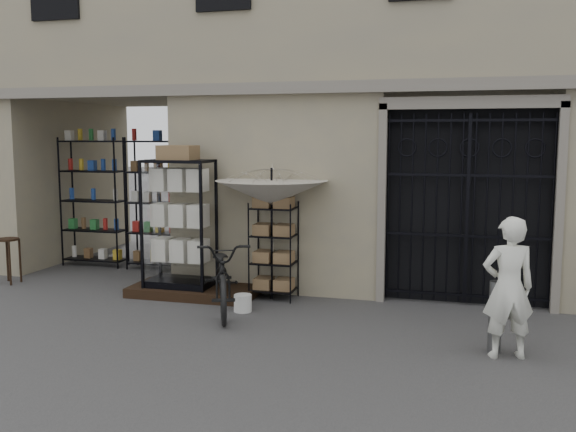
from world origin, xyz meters
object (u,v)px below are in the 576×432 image
(display_cabinet, at_px, (179,230))
(market_umbrella, at_px, (272,186))
(bicycle, at_px, (224,312))
(wooden_stool, at_px, (8,260))
(wire_rack, at_px, (274,252))
(white_bucket, at_px, (243,303))
(steel_bollard, at_px, (495,317))
(shopkeeper, at_px, (505,357))

(display_cabinet, height_order, market_umbrella, market_umbrella)
(display_cabinet, relative_size, market_umbrella, 0.89)
(bicycle, bearing_deg, wooden_stool, 147.50)
(market_umbrella, bearing_deg, wire_rack, 64.40)
(white_bucket, bearing_deg, wooden_stool, 172.09)
(display_cabinet, relative_size, wire_rack, 1.44)
(market_umbrella, relative_size, bicycle, 1.20)
(bicycle, distance_m, wooden_stool, 4.30)
(steel_bollard, xyz_separation_m, shopkeeper, (0.12, -0.14, -0.43))
(wooden_stool, bearing_deg, shopkeeper, -11.54)
(market_umbrella, distance_m, steel_bollard, 3.89)
(white_bucket, distance_m, shopkeeper, 3.70)
(bicycle, bearing_deg, display_cabinet, 121.35)
(wire_rack, xyz_separation_m, shopkeeper, (3.34, -1.87, -0.74))
(display_cabinet, relative_size, bicycle, 1.06)
(wire_rack, distance_m, shopkeeper, 3.90)
(wire_rack, bearing_deg, wooden_stool, -175.16)
(display_cabinet, height_order, shopkeeper, display_cabinet)
(steel_bollard, relative_size, shopkeeper, 0.52)
(display_cabinet, bearing_deg, steel_bollard, 0.65)
(white_bucket, height_order, wooden_stool, wooden_stool)
(market_umbrella, height_order, bicycle, market_umbrella)
(wooden_stool, distance_m, steel_bollard, 8.05)
(display_cabinet, distance_m, wooden_stool, 3.27)
(steel_bollard, bearing_deg, display_cabinet, 162.20)
(display_cabinet, xyz_separation_m, market_umbrella, (1.47, 0.17, 0.71))
(display_cabinet, distance_m, market_umbrella, 1.64)
(wooden_stool, bearing_deg, display_cabinet, 0.29)
(shopkeeper, bearing_deg, wooden_stool, -28.09)
(wire_rack, xyz_separation_m, bicycle, (-0.47, -0.94, -0.74))
(market_umbrella, bearing_deg, white_bucket, -103.54)
(market_umbrella, bearing_deg, steel_bollard, -27.43)
(wire_rack, distance_m, market_umbrella, 1.02)
(wire_rack, bearing_deg, market_umbrella, -113.51)
(steel_bollard, height_order, shopkeeper, steel_bollard)
(market_umbrella, xyz_separation_m, wooden_stool, (-4.68, -0.18, -1.35))
(wire_rack, bearing_deg, bicycle, -114.58)
(white_bucket, distance_m, bicycle, 0.30)
(wire_rack, height_order, white_bucket, wire_rack)
(white_bucket, distance_m, steel_bollard, 3.55)
(wire_rack, xyz_separation_m, wooden_stool, (-4.70, -0.23, -0.33))
(display_cabinet, distance_m, white_bucket, 1.70)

